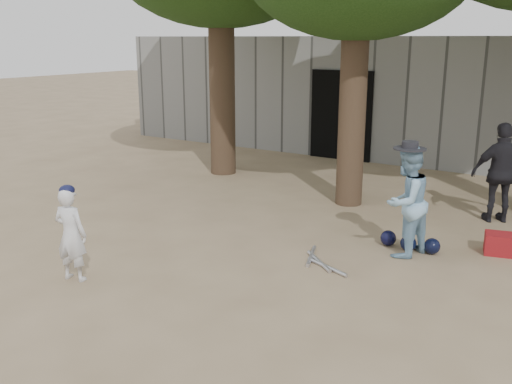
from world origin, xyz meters
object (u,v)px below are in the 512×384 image
Objects in this scene: boy_player at (71,235)px; spectator_dark at (501,173)px; red_bag at (500,244)px; spectator_blue at (406,202)px.

boy_player is 6.75m from spectator_dark.
spectator_dark reaches higher than red_bag.
spectator_dark is at bearing 177.26° from spectator_blue.
boy_player is at bearing -139.08° from red_bag.
red_bag is (1.15, 0.76, -0.63)m from spectator_blue.
spectator_blue is 3.69× the size of red_bag.
spectator_dark is (4.07, 5.38, 0.23)m from boy_player.
spectator_blue is 2.48m from spectator_dark.
boy_player is 5.83m from red_bag.
spectator_dark is 1.74m from red_bag.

